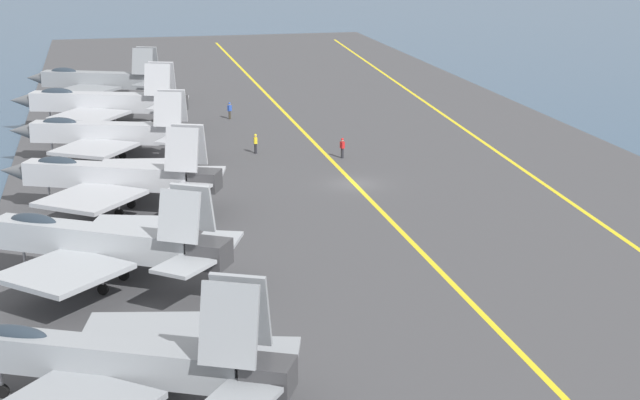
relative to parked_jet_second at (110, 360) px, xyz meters
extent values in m
plane|color=#334C66|center=(32.49, -18.77, -2.70)|extent=(2000.00, 2000.00, 0.00)
cube|color=#424244|center=(32.49, -18.77, -2.50)|extent=(198.38, 52.22, 0.40)
cube|color=yellow|center=(32.49, -33.13, -2.30)|extent=(178.24, 11.08, 0.01)
cube|color=yellow|center=(32.49, -18.77, -2.30)|extent=(178.55, 0.36, 0.01)
cube|color=gray|center=(0.23, 0.49, -0.01)|extent=(6.59, 11.67, 1.50)
cube|color=#38383A|center=(-2.88, -6.07, -0.01)|extent=(2.41, 2.53, 1.28)
ellipsoid|color=#232D38|center=(1.82, 3.84, 0.70)|extent=(2.02, 3.04, 0.83)
cube|color=gray|center=(3.08, -1.32, -0.50)|extent=(6.13, 6.20, 0.28)
cube|color=gray|center=(-3.03, -4.54, 2.38)|extent=(1.88, 2.51, 3.24)
cube|color=gray|center=(-1.60, -5.21, 2.38)|extent=(1.88, 2.51, 3.24)
cube|color=gray|center=(-4.61, -4.70, -0.01)|extent=(3.62, 3.50, 0.20)
cube|color=gray|center=(-0.73, -6.54, -0.01)|extent=(3.31, 2.97, 0.20)
cylinder|color=#B2B2B7|center=(2.18, 4.59, -1.53)|extent=(0.16, 0.16, 1.54)
cylinder|color=black|center=(2.18, 4.59, -2.00)|extent=(0.46, 0.64, 0.60)
cylinder|color=#B2B2B7|center=(0.65, -1.08, -1.53)|extent=(0.16, 0.16, 1.54)
cylinder|color=black|center=(0.65, -1.08, -2.00)|extent=(0.46, 0.64, 0.60)
cube|color=#9EA3A8|center=(14.93, 0.73, 0.29)|extent=(7.44, 11.09, 1.64)
cube|color=#38383A|center=(11.34, -5.37, 0.29)|extent=(2.60, 2.62, 1.39)
ellipsoid|color=#232D38|center=(16.77, 3.85, 1.07)|extent=(2.24, 2.95, 0.90)
cube|color=#9EA3A8|center=(11.65, 2.20, -0.24)|extent=(7.54, 7.53, 0.28)
cube|color=#9EA3A8|center=(17.81, -1.42, -0.24)|extent=(6.74, 6.50, 0.28)
cube|color=#9EA3A8|center=(11.25, -3.82, 2.48)|extent=(1.88, 2.38, 2.71)
cube|color=#9EA3A8|center=(12.74, -4.69, 2.48)|extent=(1.88, 2.38, 2.71)
cube|color=#9EA3A8|center=(9.68, -3.83, 0.29)|extent=(3.59, 3.53, 0.20)
cube|color=#9EA3A8|center=(13.50, -6.08, 0.29)|extent=(3.41, 3.09, 0.20)
cylinder|color=#B2B2B7|center=(17.17, 4.55, -1.41)|extent=(0.16, 0.16, 1.78)
cylinder|color=black|center=(17.17, 4.55, -2.00)|extent=(0.49, 0.63, 0.60)
cylinder|color=#B2B2B7|center=(13.33, 0.27, -1.41)|extent=(0.16, 0.16, 1.78)
cylinder|color=black|center=(13.33, 0.27, -2.00)|extent=(0.49, 0.63, 0.60)
cylinder|color=#B2B2B7|center=(15.31, -0.89, -1.41)|extent=(0.16, 0.16, 1.78)
cylinder|color=black|center=(15.31, -0.89, -2.00)|extent=(0.49, 0.63, 0.60)
cube|color=#A8AAAF|center=(29.07, -0.29, 0.29)|extent=(6.17, 11.47, 1.61)
cone|color=#5B5E60|center=(31.80, 6.00, 0.29)|extent=(2.29, 2.66, 1.53)
cube|color=#38383A|center=(26.28, -6.73, 0.29)|extent=(2.46, 2.49, 1.37)
ellipsoid|color=#232D38|center=(30.50, 3.00, 1.05)|extent=(1.95, 2.99, 0.89)
cube|color=#A8AAAF|center=(25.46, 0.84, -0.23)|extent=(7.79, 7.64, 0.28)
cube|color=#A8AAAF|center=(32.36, -2.15, -0.23)|extent=(6.66, 6.00, 0.28)
cube|color=#A8AAAF|center=(26.01, -5.22, 2.57)|extent=(1.72, 2.41, 2.92)
cube|color=#A8AAAF|center=(27.56, -5.90, 2.57)|extent=(1.72, 2.41, 2.92)
cube|color=#A8AAAF|center=(24.44, -5.41, 0.29)|extent=(3.57, 3.41, 0.20)
cube|color=#A8AAAF|center=(28.49, -7.17, 0.29)|extent=(3.24, 2.82, 0.20)
cylinder|color=#B2B2B7|center=(30.81, 3.74, -1.41)|extent=(0.16, 0.16, 1.79)
cylinder|color=black|center=(30.81, 3.74, -2.00)|extent=(0.44, 0.64, 0.60)
cylinder|color=#B2B2B7|center=(27.56, -0.94, -1.41)|extent=(0.16, 0.16, 1.79)
cylinder|color=black|center=(27.56, -0.94, -2.00)|extent=(0.44, 0.64, 0.60)
cylinder|color=#B2B2B7|center=(29.63, -1.84, -1.41)|extent=(0.16, 0.16, 1.79)
cylinder|color=black|center=(29.63, -1.84, -2.00)|extent=(0.44, 0.64, 0.60)
cube|color=#A8AAAF|center=(43.72, -0.15, 0.22)|extent=(5.30, 11.82, 1.62)
cone|color=#5B5E60|center=(45.91, 6.42, 0.22)|extent=(2.18, 2.63, 1.54)
cube|color=#38383A|center=(41.48, -6.88, 0.22)|extent=(2.38, 2.42, 1.38)
ellipsoid|color=#232D38|center=(44.87, 3.29, 0.99)|extent=(1.76, 3.03, 0.89)
cube|color=#A8AAAF|center=(40.25, 0.58, -0.31)|extent=(7.35, 7.27, 0.28)
cube|color=#A8AAAF|center=(46.94, -1.65, -0.31)|extent=(5.82, 5.56, 0.28)
cube|color=#A8AAAF|center=(41.08, -5.38, 2.44)|extent=(1.55, 2.42, 2.79)
cube|color=#A8AAAF|center=(42.70, -5.92, 2.44)|extent=(1.55, 2.42, 2.79)
cube|color=#A8AAAF|center=(39.54, -5.72, 0.22)|extent=(3.54, 3.32, 0.20)
cube|color=#A8AAAF|center=(43.74, -7.12, 0.22)|extent=(3.10, 2.64, 0.20)
cylinder|color=#B2B2B7|center=(45.12, 4.05, -1.45)|extent=(0.16, 0.16, 1.70)
cylinder|color=black|center=(45.12, 4.05, -2.00)|extent=(0.40, 0.64, 0.60)
cylinder|color=#B2B2B7|center=(42.26, -0.94, -1.45)|extent=(0.16, 0.16, 1.70)
cylinder|color=black|center=(42.26, -0.94, -2.00)|extent=(0.40, 0.64, 0.60)
cylinder|color=#B2B2B7|center=(44.42, -1.66, -1.45)|extent=(0.16, 0.16, 1.70)
cylinder|color=black|center=(44.42, -1.66, -2.00)|extent=(0.40, 0.64, 0.60)
cube|color=#A8AAAF|center=(56.65, 0.23, 0.47)|extent=(5.66, 12.62, 1.73)
cone|color=#5B5E60|center=(58.99, 7.25, 0.47)|extent=(2.32, 2.80, 1.65)
cube|color=#38383A|center=(54.26, -6.94, 0.47)|extent=(2.54, 2.59, 1.47)
ellipsoid|color=#232D38|center=(57.87, 3.91, 1.29)|extent=(1.88, 3.24, 0.95)
cube|color=#A8AAAF|center=(53.05, 0.98, -0.10)|extent=(7.66, 7.63, 0.28)
cube|color=#A8AAAF|center=(59.98, -1.33, -0.10)|extent=(5.98, 5.91, 0.28)
cube|color=#A8AAAF|center=(53.83, -5.35, 2.83)|extent=(1.63, 2.57, 2.95)
cube|color=#A8AAAF|center=(55.56, -5.93, 2.83)|extent=(1.63, 2.57, 2.95)
cube|color=#A8AAAF|center=(52.27, -5.74, 0.47)|extent=(3.61, 3.45, 0.20)
cube|color=#A8AAAF|center=(56.58, -7.17, 0.47)|extent=(3.12, 2.79, 0.20)
cylinder|color=#B2B2B7|center=(58.14, 4.72, -1.35)|extent=(0.16, 0.16, 1.90)
cylinder|color=black|center=(58.14, 4.72, -2.00)|extent=(0.40, 0.64, 0.60)
cylinder|color=#B2B2B7|center=(55.09, -0.61, -1.35)|extent=(0.16, 0.16, 1.90)
cylinder|color=black|center=(55.09, -0.61, -2.00)|extent=(0.40, 0.64, 0.60)
cylinder|color=#B2B2B7|center=(57.40, -1.37, -1.35)|extent=(0.16, 0.16, 1.90)
cylinder|color=black|center=(57.40, -1.37, -2.00)|extent=(0.40, 0.64, 0.60)
cube|color=gray|center=(71.94, 0.35, 0.19)|extent=(6.06, 11.69, 1.68)
cone|color=#5B5E60|center=(74.55, 6.77, 0.19)|extent=(2.33, 2.69, 1.60)
cube|color=#38383A|center=(69.27, -6.22, 0.19)|extent=(2.52, 2.52, 1.43)
ellipsoid|color=#232D38|center=(73.31, 3.71, 0.99)|extent=(1.95, 3.04, 0.93)
cube|color=gray|center=(68.62, 1.27, -0.35)|extent=(7.20, 7.20, 0.28)
cube|color=gray|center=(74.96, -1.31, -0.35)|extent=(5.83, 5.84, 0.28)
cube|color=gray|center=(68.94, -4.69, 2.46)|extent=(1.67, 2.42, 2.81)
cube|color=gray|center=(70.57, -5.36, 2.46)|extent=(1.67, 2.42, 2.81)
cube|color=gray|center=(67.37, -4.93, 0.19)|extent=(3.57, 3.40, 0.20)
cube|color=gray|center=(71.53, -6.62, 0.19)|extent=(3.21, 2.80, 0.20)
cylinder|color=#B2B2B7|center=(73.61, 4.46, -1.47)|extent=(0.16, 0.16, 1.65)
cylinder|color=black|center=(73.61, 4.46, -2.00)|extent=(0.43, 0.64, 0.60)
cylinder|color=#B2B2B7|center=(70.39, -0.33, -1.47)|extent=(0.16, 0.16, 1.65)
cylinder|color=black|center=(70.39, -0.33, -2.00)|extent=(0.43, 0.64, 0.60)
cylinder|color=#B2B2B7|center=(72.58, -1.21, -1.47)|extent=(0.16, 0.16, 1.65)
cylinder|color=black|center=(72.58, -1.21, -2.00)|extent=(0.43, 0.64, 0.60)
cylinder|color=#383328|center=(59.42, -12.74, -1.88)|extent=(0.24, 0.24, 0.83)
cube|color=#284CB2|center=(59.42, -12.74, -1.19)|extent=(0.44, 0.46, 0.57)
sphere|color=beige|center=(59.42, -12.74, -0.77)|extent=(0.22, 0.22, 0.22)
sphere|color=#284CB2|center=(59.42, -12.74, -0.71)|extent=(0.24, 0.24, 0.24)
cylinder|color=#232328|center=(44.07, -12.96, -1.87)|extent=(0.24, 0.24, 0.87)
cube|color=yellow|center=(44.07, -12.96, -1.16)|extent=(0.38, 0.27, 0.54)
sphere|color=beige|center=(44.07, -12.96, -0.76)|extent=(0.22, 0.22, 0.22)
sphere|color=yellow|center=(44.07, -12.96, -0.70)|extent=(0.24, 0.24, 0.24)
cylinder|color=#232328|center=(40.78, -19.85, -1.87)|extent=(0.24, 0.24, 0.86)
cube|color=red|center=(40.78, -19.85, -1.15)|extent=(0.45, 0.37, 0.57)
sphere|color=beige|center=(40.78, -19.85, -0.74)|extent=(0.22, 0.22, 0.22)
sphere|color=red|center=(40.78, -19.85, -0.68)|extent=(0.24, 0.24, 0.24)
camera|label=1|loc=(-37.60, -0.38, 17.43)|focal=55.00mm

